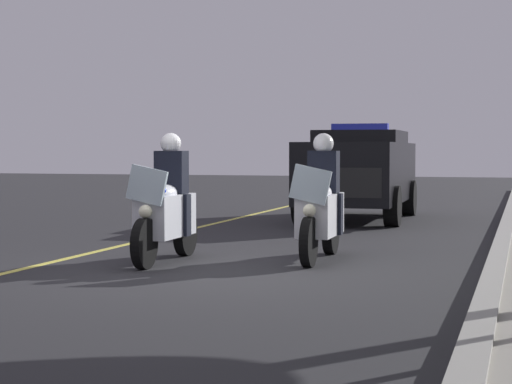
# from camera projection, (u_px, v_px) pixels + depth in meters

# --- Properties ---
(ground_plane) EXTENTS (80.00, 80.00, 0.00)m
(ground_plane) POSITION_uv_depth(u_px,v_px,m) (210.00, 274.00, 10.86)
(ground_plane) COLOR #28282B
(curb_strip) EXTENTS (48.00, 0.24, 0.15)m
(curb_strip) POSITION_uv_depth(u_px,v_px,m) (493.00, 279.00, 9.91)
(curb_strip) COLOR #9E9B93
(curb_strip) RESTS_ON ground
(lane_stripe_center) EXTENTS (48.00, 0.12, 0.01)m
(lane_stripe_center) POSITION_uv_depth(u_px,v_px,m) (35.00, 266.00, 11.55)
(lane_stripe_center) COLOR #E0D14C
(lane_stripe_center) RESTS_ON ground
(police_motorcycle_lead_left) EXTENTS (2.14, 0.57, 1.72)m
(police_motorcycle_lead_left) POSITION_uv_depth(u_px,v_px,m) (166.00, 210.00, 11.97)
(police_motorcycle_lead_left) COLOR black
(police_motorcycle_lead_left) RESTS_ON ground
(police_motorcycle_lead_right) EXTENTS (2.14, 0.57, 1.72)m
(police_motorcycle_lead_right) POSITION_uv_depth(u_px,v_px,m) (321.00, 209.00, 12.16)
(police_motorcycle_lead_right) COLOR black
(police_motorcycle_lead_right) RESTS_ON ground
(police_suv) EXTENTS (4.95, 2.16, 2.05)m
(police_suv) POSITION_uv_depth(u_px,v_px,m) (359.00, 170.00, 19.18)
(police_suv) COLOR black
(police_suv) RESTS_ON ground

